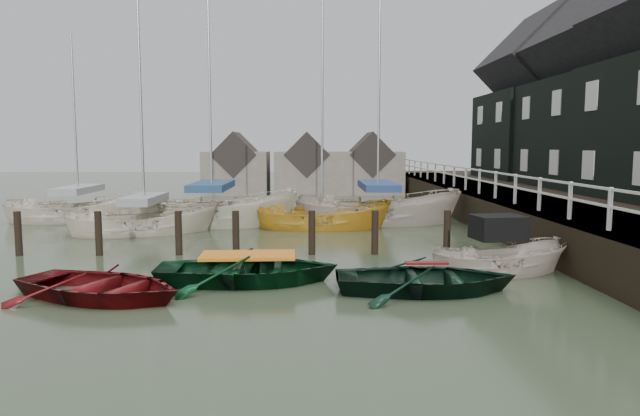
{
  "coord_description": "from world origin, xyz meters",
  "views": [
    {
      "loc": [
        1.08,
        -14.82,
        3.45
      ],
      "look_at": [
        1.47,
        3.78,
        1.4
      ],
      "focal_mm": 32.0,
      "sensor_mm": 36.0,
      "label": 1
    }
  ],
  "objects_px": {
    "sailboat_d": "(378,222)",
    "rowboat_red": "(101,299)",
    "rowboat_dkgreen": "(426,291)",
    "rowboat_green": "(248,282)",
    "sailboat_a": "(145,232)",
    "sailboat_b": "(212,224)",
    "sailboat_e": "(79,219)",
    "motorboat": "(499,270)",
    "sailboat_c": "(322,228)"
  },
  "relations": [
    {
      "from": "sailboat_a",
      "to": "rowboat_dkgreen",
      "type": "bearing_deg",
      "value": -153.4
    },
    {
      "from": "rowboat_dkgreen",
      "to": "rowboat_green",
      "type": "bearing_deg",
      "value": 78.37
    },
    {
      "from": "motorboat",
      "to": "sailboat_c",
      "type": "height_order",
      "value": "sailboat_c"
    },
    {
      "from": "rowboat_red",
      "to": "rowboat_green",
      "type": "relative_size",
      "value": 0.91
    },
    {
      "from": "sailboat_b",
      "to": "sailboat_c",
      "type": "height_order",
      "value": "sailboat_b"
    },
    {
      "from": "rowboat_red",
      "to": "sailboat_a",
      "type": "height_order",
      "value": "sailboat_a"
    },
    {
      "from": "sailboat_a",
      "to": "sailboat_b",
      "type": "xyz_separation_m",
      "value": [
        2.26,
        2.31,
        -0.01
      ]
    },
    {
      "from": "sailboat_d",
      "to": "rowboat_dkgreen",
      "type": "bearing_deg",
      "value": -178.04
    },
    {
      "from": "rowboat_green",
      "to": "sailboat_a",
      "type": "height_order",
      "value": "sailboat_a"
    },
    {
      "from": "motorboat",
      "to": "sailboat_d",
      "type": "xyz_separation_m",
      "value": [
        -2.05,
        10.12,
        -0.05
      ]
    },
    {
      "from": "sailboat_b",
      "to": "rowboat_red",
      "type": "bearing_deg",
      "value": -178.9
    },
    {
      "from": "sailboat_a",
      "to": "sailboat_c",
      "type": "distance_m",
      "value": 7.13
    },
    {
      "from": "rowboat_red",
      "to": "rowboat_dkgreen",
      "type": "height_order",
      "value": "rowboat_dkgreen"
    },
    {
      "from": "sailboat_a",
      "to": "sailboat_d",
      "type": "distance_m",
      "value": 9.9
    },
    {
      "from": "rowboat_green",
      "to": "rowboat_dkgreen",
      "type": "distance_m",
      "value": 4.42
    },
    {
      "from": "rowboat_green",
      "to": "sailboat_c",
      "type": "distance_m",
      "value": 9.71
    },
    {
      "from": "rowboat_red",
      "to": "rowboat_dkgreen",
      "type": "bearing_deg",
      "value": -62.91
    },
    {
      "from": "rowboat_red",
      "to": "rowboat_green",
      "type": "distance_m",
      "value": 3.49
    },
    {
      "from": "motorboat",
      "to": "sailboat_b",
      "type": "height_order",
      "value": "sailboat_b"
    },
    {
      "from": "sailboat_a",
      "to": "sailboat_e",
      "type": "bearing_deg",
      "value": 28.36
    },
    {
      "from": "rowboat_red",
      "to": "rowboat_green",
      "type": "height_order",
      "value": "rowboat_green"
    },
    {
      "from": "sailboat_b",
      "to": "sailboat_d",
      "type": "bearing_deg",
      "value": -83.16
    },
    {
      "from": "rowboat_dkgreen",
      "to": "sailboat_e",
      "type": "bearing_deg",
      "value": 47.01
    },
    {
      "from": "rowboat_green",
      "to": "motorboat",
      "type": "distance_m",
      "value": 6.7
    },
    {
      "from": "motorboat",
      "to": "sailboat_c",
      "type": "xyz_separation_m",
      "value": [
        -4.55,
        8.69,
        -0.1
      ]
    },
    {
      "from": "rowboat_red",
      "to": "motorboat",
      "type": "xyz_separation_m",
      "value": [
        9.82,
        2.26,
        0.11
      ]
    },
    {
      "from": "rowboat_red",
      "to": "sailboat_e",
      "type": "xyz_separation_m",
      "value": [
        -5.83,
        13.48,
        0.06
      ]
    },
    {
      "from": "rowboat_green",
      "to": "rowboat_red",
      "type": "bearing_deg",
      "value": 113.01
    },
    {
      "from": "rowboat_dkgreen",
      "to": "motorboat",
      "type": "height_order",
      "value": "motorboat"
    },
    {
      "from": "rowboat_green",
      "to": "sailboat_e",
      "type": "bearing_deg",
      "value": 34.95
    },
    {
      "from": "sailboat_a",
      "to": "sailboat_c",
      "type": "height_order",
      "value": "sailboat_c"
    },
    {
      "from": "rowboat_dkgreen",
      "to": "sailboat_a",
      "type": "bearing_deg",
      "value": 46.48
    },
    {
      "from": "rowboat_red",
      "to": "sailboat_b",
      "type": "distance_m",
      "value": 11.98
    },
    {
      "from": "rowboat_green",
      "to": "rowboat_dkgreen",
      "type": "xyz_separation_m",
      "value": [
        4.31,
        -0.99,
        0.0
      ]
    },
    {
      "from": "sailboat_c",
      "to": "sailboat_d",
      "type": "distance_m",
      "value": 2.88
    },
    {
      "from": "rowboat_dkgreen",
      "to": "rowboat_red",
      "type": "bearing_deg",
      "value": 95.0
    },
    {
      "from": "motorboat",
      "to": "sailboat_e",
      "type": "bearing_deg",
      "value": 45.32
    },
    {
      "from": "motorboat",
      "to": "sailboat_e",
      "type": "relative_size",
      "value": 0.42
    },
    {
      "from": "sailboat_c",
      "to": "sailboat_e",
      "type": "relative_size",
      "value": 1.12
    },
    {
      "from": "rowboat_green",
      "to": "sailboat_c",
      "type": "bearing_deg",
      "value": -14.39
    },
    {
      "from": "sailboat_b",
      "to": "sailboat_c",
      "type": "relative_size",
      "value": 1.15
    },
    {
      "from": "sailboat_d",
      "to": "rowboat_red",
      "type": "bearing_deg",
      "value": 151.26
    },
    {
      "from": "sailboat_a",
      "to": "sailboat_c",
      "type": "relative_size",
      "value": 1.0
    },
    {
      "from": "sailboat_d",
      "to": "rowboat_green",
      "type": "bearing_deg",
      "value": 160.5
    },
    {
      "from": "rowboat_red",
      "to": "sailboat_e",
      "type": "height_order",
      "value": "sailboat_e"
    },
    {
      "from": "sailboat_b",
      "to": "sailboat_e",
      "type": "xyz_separation_m",
      "value": [
        -6.35,
        1.51,
        0.0
      ]
    },
    {
      "from": "rowboat_dkgreen",
      "to": "sailboat_d",
      "type": "bearing_deg",
      "value": -0.09
    },
    {
      "from": "motorboat",
      "to": "sailboat_b",
      "type": "bearing_deg",
      "value": 34.73
    },
    {
      "from": "sailboat_d",
      "to": "sailboat_b",
      "type": "bearing_deg",
      "value": 96.64
    },
    {
      "from": "sailboat_e",
      "to": "rowboat_dkgreen",
      "type": "bearing_deg",
      "value": -151.18
    }
  ]
}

